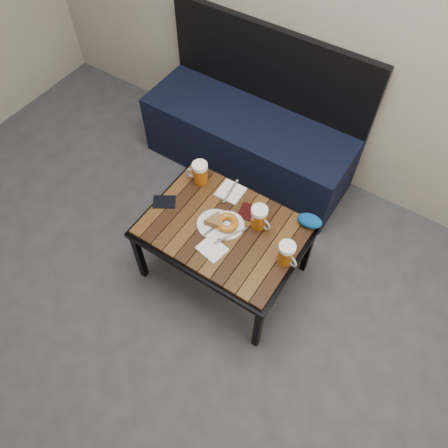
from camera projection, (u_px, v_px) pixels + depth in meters
The scene contains 14 objects.
ground at pixel (98, 389), 2.26m from camera, with size 4.00×4.00×0.00m, color #2D2D30.
room_shell at pixel (69, 23), 1.06m from camera, with size 4.00×4.00×4.00m.
bench at pixel (250, 136), 2.93m from camera, with size 1.40×0.50×0.95m.
cafe_table at pixel (224, 232), 2.30m from camera, with size 0.84×0.62×0.47m.
beer_mug_left at pixel (200, 173), 2.39m from camera, with size 0.13×0.10×0.14m.
beer_mug_centre at pixel (259, 218), 2.21m from camera, with size 0.13×0.10×0.14m.
beer_mug_right at pixel (286, 254), 2.10m from camera, with size 0.13×0.10×0.13m.
plate_pie at pixel (215, 222), 2.26m from camera, with size 0.19×0.19×0.05m.
plate_bagel at pixel (227, 224), 2.25m from camera, with size 0.19×0.23×0.05m.
napkin_left at pixel (231, 192), 2.39m from camera, with size 0.14×0.18×0.01m.
napkin_right at pixel (212, 249), 2.18m from camera, with size 0.15×0.14×0.01m.
passport_navy at pixel (164, 202), 2.36m from camera, with size 0.09×0.12×0.01m, color black.
passport_burgundy at pixel (247, 211), 2.32m from camera, with size 0.08×0.11×0.01m, color black.
knit_pouch at pixel (310, 221), 2.25m from camera, with size 0.13×0.09×0.06m, color #051C8D.
Camera 1 is at (0.87, -0.13, 2.34)m, focal length 35.00 mm.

